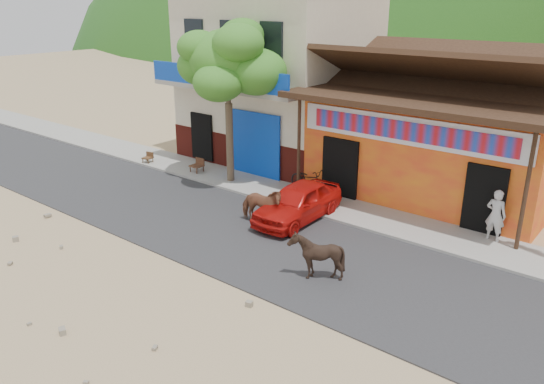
{
  "coord_description": "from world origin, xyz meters",
  "views": [
    {
      "loc": [
        8.85,
        -8.43,
        6.75
      ],
      "look_at": [
        -0.3,
        3.0,
        1.4
      ],
      "focal_mm": 35.0,
      "sensor_mm": 36.0,
      "label": 1
    }
  ],
  "objects_px": {
    "cow_tan": "(261,206)",
    "cow_dark": "(316,256)",
    "pedestrian": "(496,215)",
    "scooter": "(309,180)",
    "cafe_chair_right": "(147,153)",
    "red_car": "(298,202)",
    "cafe_chair_left": "(196,160)",
    "tree": "(229,103)"
  },
  "relations": [
    {
      "from": "tree",
      "to": "cow_tan",
      "type": "xyz_separation_m",
      "value": [
        3.55,
        -2.4,
        -2.46
      ]
    },
    {
      "from": "scooter",
      "to": "pedestrian",
      "type": "height_order",
      "value": "pedestrian"
    },
    {
      "from": "cow_dark",
      "to": "pedestrian",
      "type": "relative_size",
      "value": 0.81
    },
    {
      "from": "tree",
      "to": "red_car",
      "type": "xyz_separation_m",
      "value": [
        4.25,
        -1.41,
        -2.47
      ]
    },
    {
      "from": "cow_tan",
      "to": "cow_dark",
      "type": "relative_size",
      "value": 1.16
    },
    {
      "from": "red_car",
      "to": "cafe_chair_left",
      "type": "height_order",
      "value": "red_car"
    },
    {
      "from": "pedestrian",
      "to": "cafe_chair_left",
      "type": "distance_m",
      "value": 11.51
    },
    {
      "from": "cafe_chair_left",
      "to": "tree",
      "type": "bearing_deg",
      "value": 2.93
    },
    {
      "from": "cow_dark",
      "to": "red_car",
      "type": "height_order",
      "value": "cow_dark"
    },
    {
      "from": "cow_tan",
      "to": "pedestrian",
      "type": "relative_size",
      "value": 0.94
    },
    {
      "from": "cow_tan",
      "to": "scooter",
      "type": "xyz_separation_m",
      "value": [
        -0.45,
        3.22,
        -0.1
      ]
    },
    {
      "from": "cow_dark",
      "to": "cafe_chair_left",
      "type": "height_order",
      "value": "cow_dark"
    },
    {
      "from": "tree",
      "to": "red_car",
      "type": "relative_size",
      "value": 1.68
    },
    {
      "from": "cafe_chair_left",
      "to": "cafe_chair_right",
      "type": "height_order",
      "value": "cafe_chair_left"
    },
    {
      "from": "cow_dark",
      "to": "red_car",
      "type": "bearing_deg",
      "value": -127.7
    },
    {
      "from": "cow_dark",
      "to": "cafe_chair_right",
      "type": "xyz_separation_m",
      "value": [
        -11.23,
        3.69,
        -0.15
      ]
    },
    {
      "from": "scooter",
      "to": "cafe_chair_right",
      "type": "xyz_separation_m",
      "value": [
        -7.5,
        -1.32,
        -0.04
      ]
    },
    {
      "from": "red_car",
      "to": "cafe_chair_left",
      "type": "distance_m",
      "value": 6.18
    },
    {
      "from": "pedestrian",
      "to": "cow_tan",
      "type": "bearing_deg",
      "value": 31.35
    },
    {
      "from": "cow_tan",
      "to": "red_car",
      "type": "relative_size",
      "value": 0.41
    },
    {
      "from": "cow_dark",
      "to": "red_car",
      "type": "relative_size",
      "value": 0.35
    },
    {
      "from": "tree",
      "to": "red_car",
      "type": "bearing_deg",
      "value": -18.39
    },
    {
      "from": "red_car",
      "to": "cafe_chair_left",
      "type": "xyz_separation_m",
      "value": [
        -6.04,
        1.32,
        -0.02
      ]
    },
    {
      "from": "pedestrian",
      "to": "cow_dark",
      "type": "bearing_deg",
      "value": 64.12
    },
    {
      "from": "tree",
      "to": "scooter",
      "type": "distance_m",
      "value": 4.1
    },
    {
      "from": "cow_tan",
      "to": "red_car",
      "type": "height_order",
      "value": "cow_tan"
    },
    {
      "from": "cow_dark",
      "to": "scooter",
      "type": "bearing_deg",
      "value": -133.97
    },
    {
      "from": "cow_tan",
      "to": "cafe_chair_right",
      "type": "relative_size",
      "value": 1.82
    },
    {
      "from": "cow_dark",
      "to": "pedestrian",
      "type": "bearing_deg",
      "value": 159.54
    },
    {
      "from": "cow_dark",
      "to": "cafe_chair_right",
      "type": "relative_size",
      "value": 1.57
    },
    {
      "from": "tree",
      "to": "cafe_chair_left",
      "type": "height_order",
      "value": "tree"
    },
    {
      "from": "cow_tan",
      "to": "cow_dark",
      "type": "height_order",
      "value": "cow_dark"
    },
    {
      "from": "tree",
      "to": "pedestrian",
      "type": "bearing_deg",
      "value": 4.61
    },
    {
      "from": "scooter",
      "to": "cafe_chair_right",
      "type": "relative_size",
      "value": 2.1
    },
    {
      "from": "scooter",
      "to": "cafe_chair_left",
      "type": "xyz_separation_m",
      "value": [
        -4.89,
        -0.91,
        0.06
      ]
    },
    {
      "from": "scooter",
      "to": "pedestrian",
      "type": "bearing_deg",
      "value": -83.79
    },
    {
      "from": "tree",
      "to": "cafe_chair_left",
      "type": "distance_m",
      "value": 3.07
    },
    {
      "from": "cafe_chair_right",
      "to": "cow_tan",
      "type": "bearing_deg",
      "value": -23.02
    },
    {
      "from": "scooter",
      "to": "cow_tan",
      "type": "bearing_deg",
      "value": -165.49
    },
    {
      "from": "tree",
      "to": "cafe_chair_right",
      "type": "relative_size",
      "value": 7.48
    },
    {
      "from": "red_car",
      "to": "pedestrian",
      "type": "relative_size",
      "value": 2.3
    },
    {
      "from": "cow_tan",
      "to": "cow_dark",
      "type": "distance_m",
      "value": 3.74
    }
  ]
}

